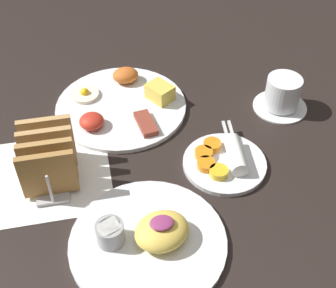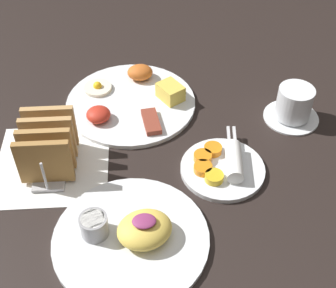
{
  "view_description": "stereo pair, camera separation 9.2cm",
  "coord_description": "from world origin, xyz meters",
  "px_view_note": "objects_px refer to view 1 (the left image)",
  "views": [
    {
      "loc": [
        -0.1,
        -0.6,
        0.67
      ],
      "look_at": [
        0.04,
        0.05,
        0.03
      ],
      "focal_mm": 50.0,
      "sensor_mm": 36.0,
      "label": 1
    },
    {
      "loc": [
        -0.01,
        -0.61,
        0.67
      ],
      "look_at": [
        0.04,
        0.05,
        0.03
      ],
      "focal_mm": 50.0,
      "sensor_mm": 36.0,
      "label": 2
    }
  ],
  "objects_px": {
    "plate_foreground": "(148,238)",
    "toast_rack": "(48,158)",
    "coffee_cup": "(282,95)",
    "plate_condiments": "(224,159)",
    "plate_breakfast": "(122,104)"
  },
  "relations": [
    {
      "from": "plate_breakfast",
      "to": "plate_foreground",
      "type": "relative_size",
      "value": 1.09
    },
    {
      "from": "plate_breakfast",
      "to": "plate_condiments",
      "type": "height_order",
      "value": "plate_breakfast"
    },
    {
      "from": "plate_breakfast",
      "to": "plate_condiments",
      "type": "bearing_deg",
      "value": -50.97
    },
    {
      "from": "plate_condiments",
      "to": "coffee_cup",
      "type": "height_order",
      "value": "coffee_cup"
    },
    {
      "from": "plate_condiments",
      "to": "toast_rack",
      "type": "xyz_separation_m",
      "value": [
        -0.33,
        0.03,
        0.04
      ]
    },
    {
      "from": "plate_condiments",
      "to": "coffee_cup",
      "type": "distance_m",
      "value": 0.23
    },
    {
      "from": "plate_foreground",
      "to": "toast_rack",
      "type": "distance_m",
      "value": 0.25
    },
    {
      "from": "plate_breakfast",
      "to": "coffee_cup",
      "type": "height_order",
      "value": "coffee_cup"
    },
    {
      "from": "plate_breakfast",
      "to": "plate_foreground",
      "type": "distance_m",
      "value": 0.37
    },
    {
      "from": "plate_foreground",
      "to": "coffee_cup",
      "type": "height_order",
      "value": "coffee_cup"
    },
    {
      "from": "plate_foreground",
      "to": "coffee_cup",
      "type": "relative_size",
      "value": 2.23
    },
    {
      "from": "plate_foreground",
      "to": "toast_rack",
      "type": "height_order",
      "value": "toast_rack"
    },
    {
      "from": "toast_rack",
      "to": "plate_condiments",
      "type": "bearing_deg",
      "value": -5.77
    },
    {
      "from": "plate_foreground",
      "to": "coffee_cup",
      "type": "bearing_deg",
      "value": 40.09
    },
    {
      "from": "plate_breakfast",
      "to": "plate_foreground",
      "type": "bearing_deg",
      "value": -90.71
    }
  ]
}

